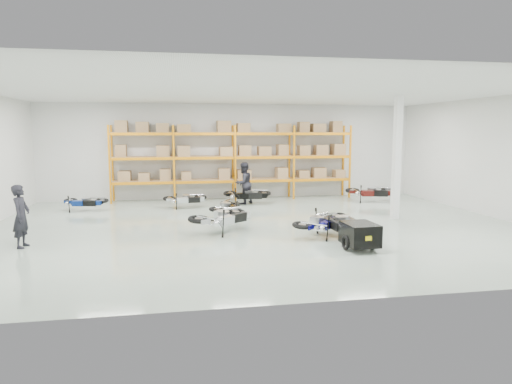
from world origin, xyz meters
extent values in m
plane|color=#A4B7A7|center=(0.00, 0.00, 0.00)|extent=(18.00, 18.00, 0.00)
plane|color=white|center=(0.00, 0.00, 4.50)|extent=(18.00, 18.00, 0.00)
plane|color=silver|center=(0.00, 7.00, 2.25)|extent=(18.00, 0.00, 18.00)
plane|color=silver|center=(0.00, -7.00, 2.25)|extent=(18.00, 0.00, 18.00)
plane|color=silver|center=(9.00, 0.00, 2.25)|extent=(0.00, 14.00, 14.00)
cube|color=orange|center=(-5.60, 6.00, 1.75)|extent=(0.08, 0.08, 3.50)
cube|color=orange|center=(-5.60, 6.90, 1.75)|extent=(0.08, 0.08, 3.50)
cube|color=orange|center=(-2.80, 6.00, 1.75)|extent=(0.08, 0.08, 3.50)
cube|color=orange|center=(-2.80, 6.90, 1.75)|extent=(0.08, 0.08, 3.50)
cube|color=orange|center=(0.00, 6.00, 1.75)|extent=(0.08, 0.08, 3.50)
cube|color=orange|center=(0.00, 6.90, 1.75)|extent=(0.08, 0.08, 3.50)
cube|color=orange|center=(2.80, 6.00, 1.75)|extent=(0.08, 0.08, 3.50)
cube|color=orange|center=(2.80, 6.90, 1.75)|extent=(0.08, 0.08, 3.50)
cube|color=orange|center=(5.60, 6.00, 1.75)|extent=(0.08, 0.08, 3.50)
cube|color=orange|center=(5.60, 6.90, 1.75)|extent=(0.08, 0.08, 3.50)
cube|color=orange|center=(-4.20, 6.00, 0.90)|extent=(2.70, 0.08, 0.12)
cube|color=orange|center=(-4.20, 6.90, 0.90)|extent=(2.70, 0.08, 0.12)
cube|color=#A77F56|center=(-4.20, 6.45, 0.97)|extent=(2.68, 0.88, 0.02)
cube|color=#A77F56|center=(-4.20, 6.45, 1.20)|extent=(2.40, 0.70, 0.44)
cube|color=orange|center=(-1.40, 6.00, 0.90)|extent=(2.70, 0.08, 0.12)
cube|color=orange|center=(-1.40, 6.90, 0.90)|extent=(2.70, 0.08, 0.12)
cube|color=#A77F56|center=(-1.40, 6.45, 0.97)|extent=(2.68, 0.88, 0.02)
cube|color=#A77F56|center=(-1.40, 6.45, 1.20)|extent=(2.40, 0.70, 0.44)
cube|color=orange|center=(1.40, 6.00, 0.90)|extent=(2.70, 0.08, 0.12)
cube|color=orange|center=(1.40, 6.90, 0.90)|extent=(2.70, 0.08, 0.12)
cube|color=#A77F56|center=(1.40, 6.45, 0.97)|extent=(2.68, 0.88, 0.02)
cube|color=#A77F56|center=(1.40, 6.45, 1.20)|extent=(2.40, 0.70, 0.44)
cube|color=orange|center=(4.20, 6.00, 0.90)|extent=(2.70, 0.08, 0.12)
cube|color=orange|center=(4.20, 6.90, 0.90)|extent=(2.70, 0.08, 0.12)
cube|color=#A77F56|center=(4.20, 6.45, 0.97)|extent=(2.68, 0.88, 0.02)
cube|color=#A77F56|center=(4.20, 6.45, 1.20)|extent=(2.40, 0.70, 0.44)
cube|color=orange|center=(-4.20, 6.00, 2.00)|extent=(2.70, 0.08, 0.12)
cube|color=orange|center=(-4.20, 6.90, 2.00)|extent=(2.70, 0.08, 0.12)
cube|color=#A77F56|center=(-4.20, 6.45, 2.07)|extent=(2.68, 0.88, 0.02)
cube|color=#A77F56|center=(-4.20, 6.45, 2.30)|extent=(2.40, 0.70, 0.44)
cube|color=orange|center=(-1.40, 6.00, 2.00)|extent=(2.70, 0.08, 0.12)
cube|color=orange|center=(-1.40, 6.90, 2.00)|extent=(2.70, 0.08, 0.12)
cube|color=#A77F56|center=(-1.40, 6.45, 2.07)|extent=(2.68, 0.88, 0.02)
cube|color=#A77F56|center=(-1.40, 6.45, 2.30)|extent=(2.40, 0.70, 0.44)
cube|color=orange|center=(1.40, 6.00, 2.00)|extent=(2.70, 0.08, 0.12)
cube|color=orange|center=(1.40, 6.90, 2.00)|extent=(2.70, 0.08, 0.12)
cube|color=#A77F56|center=(1.40, 6.45, 2.07)|extent=(2.68, 0.88, 0.02)
cube|color=#A77F56|center=(1.40, 6.45, 2.30)|extent=(2.40, 0.70, 0.44)
cube|color=orange|center=(4.20, 6.00, 2.00)|extent=(2.70, 0.08, 0.12)
cube|color=orange|center=(4.20, 6.90, 2.00)|extent=(2.70, 0.08, 0.12)
cube|color=#A77F56|center=(4.20, 6.45, 2.07)|extent=(2.68, 0.88, 0.02)
cube|color=#A77F56|center=(4.20, 6.45, 2.30)|extent=(2.40, 0.70, 0.44)
cube|color=orange|center=(-4.20, 6.00, 3.10)|extent=(2.70, 0.08, 0.12)
cube|color=orange|center=(-4.20, 6.90, 3.10)|extent=(2.70, 0.08, 0.12)
cube|color=#A77F56|center=(-4.20, 6.45, 3.17)|extent=(2.68, 0.88, 0.02)
cube|color=#A77F56|center=(-4.20, 6.45, 3.40)|extent=(2.40, 0.70, 0.44)
cube|color=orange|center=(-1.40, 6.00, 3.10)|extent=(2.70, 0.08, 0.12)
cube|color=orange|center=(-1.40, 6.90, 3.10)|extent=(2.70, 0.08, 0.12)
cube|color=#A77F56|center=(-1.40, 6.45, 3.17)|extent=(2.68, 0.88, 0.02)
cube|color=#A77F56|center=(-1.40, 6.45, 3.40)|extent=(2.40, 0.70, 0.44)
cube|color=orange|center=(1.40, 6.00, 3.10)|extent=(2.70, 0.08, 0.12)
cube|color=orange|center=(1.40, 6.90, 3.10)|extent=(2.70, 0.08, 0.12)
cube|color=#A77F56|center=(1.40, 6.45, 3.17)|extent=(2.68, 0.88, 0.02)
cube|color=#A77F56|center=(1.40, 6.45, 3.40)|extent=(2.40, 0.70, 0.44)
cube|color=orange|center=(4.20, 6.00, 3.10)|extent=(2.70, 0.08, 0.12)
cube|color=orange|center=(4.20, 6.90, 3.10)|extent=(2.70, 0.08, 0.12)
cube|color=#A77F56|center=(4.20, 6.45, 3.17)|extent=(2.68, 0.88, 0.02)
cube|color=#A77F56|center=(4.20, 6.45, 3.40)|extent=(2.40, 0.70, 0.44)
cube|color=white|center=(5.20, 0.50, 2.25)|extent=(0.25, 0.25, 4.50)
cube|color=black|center=(2.16, -3.47, 0.44)|extent=(0.86, 1.07, 0.60)
cube|color=yellow|center=(2.16, -3.99, 0.44)|extent=(0.18, 0.03, 0.12)
torus|color=black|center=(1.75, -3.47, 0.22)|extent=(0.09, 0.41, 0.41)
torus|color=black|center=(2.58, -3.47, 0.22)|extent=(0.09, 0.41, 0.41)
cylinder|color=black|center=(2.16, -2.76, 0.49)|extent=(0.09, 0.98, 0.04)
imported|color=black|center=(-6.98, -1.58, 0.88)|extent=(0.48, 0.68, 1.76)
imported|color=black|center=(0.24, 5.01, 0.93)|extent=(1.14, 1.09, 1.85)
camera|label=1|loc=(-2.75, -14.93, 3.20)|focal=32.00mm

